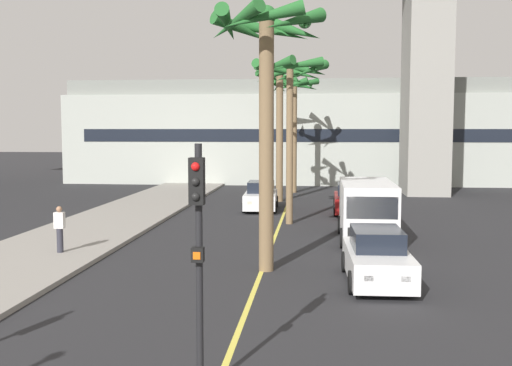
# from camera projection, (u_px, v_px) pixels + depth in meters

# --- Properties ---
(sidewalk_left) EXTENTS (4.80, 80.00, 0.15)m
(sidewalk_left) POSITION_uv_depth(u_px,v_px,m) (21.00, 262.00, 19.81)
(sidewalk_left) COLOR gray
(sidewalk_left) RESTS_ON ground
(lane_stripe_center) EXTENTS (0.14, 56.00, 0.01)m
(lane_stripe_center) POSITION_uv_depth(u_px,v_px,m) (278.00, 228.00, 26.95)
(lane_stripe_center) COLOR #DBCC4C
(lane_stripe_center) RESTS_ON ground
(pier_building_backdrop) EXTENTS (37.80, 8.04, 8.39)m
(pier_building_backdrop) POSITION_uv_depth(u_px,v_px,m) (297.00, 133.00, 50.71)
(pier_building_backdrop) COLOR #ADB2A8
(pier_building_backdrop) RESTS_ON ground
(car_queue_front) EXTENTS (1.96, 4.16, 1.56)m
(car_queue_front) POSITION_uv_depth(u_px,v_px,m) (261.00, 197.00, 33.08)
(car_queue_front) COLOR white
(car_queue_front) RESTS_ON ground
(car_queue_second) EXTENTS (1.92, 4.14, 1.56)m
(car_queue_second) POSITION_uv_depth(u_px,v_px,m) (377.00, 258.00, 17.35)
(car_queue_second) COLOR white
(car_queue_second) RESTS_ON ground
(car_queue_third) EXTENTS (1.90, 4.13, 1.56)m
(car_queue_third) POSITION_uv_depth(u_px,v_px,m) (351.00, 200.00, 31.70)
(car_queue_third) COLOR maroon
(car_queue_third) RESTS_ON ground
(delivery_van) EXTENTS (2.20, 5.27, 2.36)m
(delivery_van) POSITION_uv_depth(u_px,v_px,m) (367.00, 209.00, 23.77)
(delivery_van) COLOR white
(delivery_van) RESTS_ON ground
(traffic_light_median_near) EXTENTS (0.24, 0.37, 4.20)m
(traffic_light_median_near) POSITION_uv_depth(u_px,v_px,m) (198.00, 235.00, 9.77)
(traffic_light_median_near) COLOR black
(traffic_light_median_near) RESTS_ON ground
(palm_tree_near_median) EXTENTS (3.18, 3.26, 8.19)m
(palm_tree_near_median) POSITION_uv_depth(u_px,v_px,m) (280.00, 99.00, 36.41)
(palm_tree_near_median) COLOR brown
(palm_tree_near_median) RESTS_ON ground
(palm_tree_mid_median) EXTENTS (3.47, 3.58, 8.04)m
(palm_tree_mid_median) POSITION_uv_depth(u_px,v_px,m) (294.00, 100.00, 41.66)
(palm_tree_mid_median) COLOR brown
(palm_tree_mid_median) RESTS_ON ground
(palm_tree_far_median) EXTENTS (3.64, 3.67, 7.74)m
(palm_tree_far_median) POSITION_uv_depth(u_px,v_px,m) (290.00, 81.00, 27.65)
(palm_tree_far_median) COLOR brown
(palm_tree_far_median) RESTS_ON ground
(palm_tree_farthest_median) EXTENTS (3.68, 3.67, 8.18)m
(palm_tree_farthest_median) POSITION_uv_depth(u_px,v_px,m) (267.00, 62.00, 18.32)
(palm_tree_farthest_median) COLOR brown
(palm_tree_farthest_median) RESTS_ON ground
(pedestrian_near_crosswalk) EXTENTS (0.34, 0.22, 1.62)m
(pedestrian_near_crosswalk) POSITION_uv_depth(u_px,v_px,m) (60.00, 228.00, 20.88)
(pedestrian_near_crosswalk) COLOR #2D2D38
(pedestrian_near_crosswalk) RESTS_ON sidewalk_left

